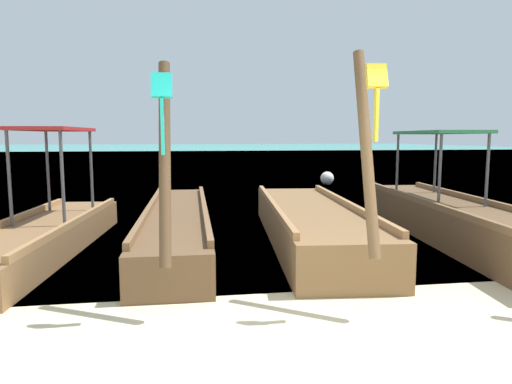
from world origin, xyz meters
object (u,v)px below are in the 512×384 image
Objects in this scene: longtail_boat_yellow_ribbon at (310,224)px; longtail_boat_pink_ribbon at (456,220)px; mooring_buoy_near at (327,178)px; longtail_boat_turquoise_ribbon at (177,224)px; longtail_boat_blue_ribbon at (42,234)px.

longtail_boat_yellow_ribbon reaches higher than longtail_boat_pink_ribbon.
mooring_buoy_near is (0.71, 9.60, -0.12)m from longtail_boat_pink_ribbon.
longtail_boat_turquoise_ribbon is 0.95× the size of longtail_boat_pink_ribbon.
longtail_boat_pink_ribbon is at bearing -94.23° from mooring_buoy_near.
longtail_boat_turquoise_ribbon is 4.93m from longtail_boat_pink_ribbon.
longtail_boat_pink_ribbon is (6.96, -0.24, 0.06)m from longtail_boat_blue_ribbon.
longtail_boat_blue_ribbon reaches higher than mooring_buoy_near.
mooring_buoy_near is at bearing 50.68° from longtail_boat_blue_ribbon.
longtail_boat_yellow_ribbon reaches higher than mooring_buoy_near.
longtail_boat_blue_ribbon is at bearing -178.61° from longtail_boat_yellow_ribbon.
longtail_boat_pink_ribbon is at bearing -1.96° from longtail_boat_blue_ribbon.
longtail_boat_yellow_ribbon is at bearing 172.32° from longtail_boat_pink_ribbon.
longtail_boat_yellow_ribbon is 2.58m from longtail_boat_pink_ribbon.
longtail_boat_blue_ribbon is 6.96m from longtail_boat_pink_ribbon.
longtail_boat_pink_ribbon is at bearing -7.68° from longtail_boat_yellow_ribbon.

